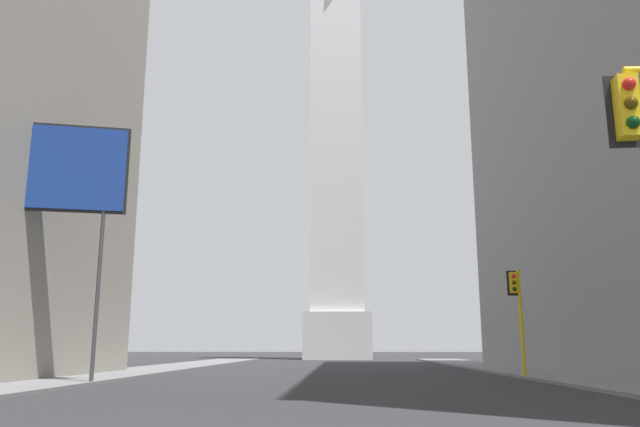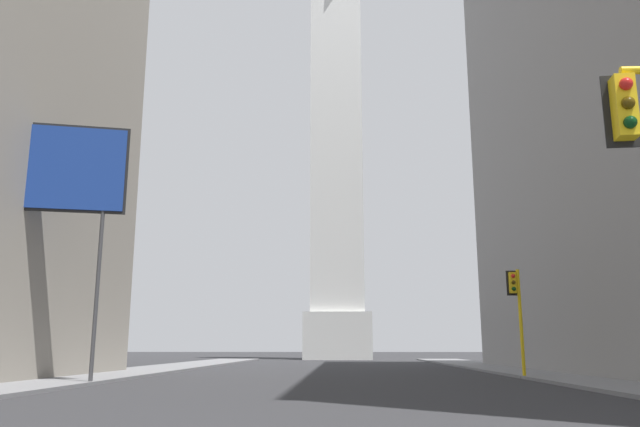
# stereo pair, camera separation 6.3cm
# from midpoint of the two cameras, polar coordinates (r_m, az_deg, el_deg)

# --- Properties ---
(sidewalk_left) EXTENTS (5.00, 96.32, 0.15)m
(sidewalk_left) POSITION_cam_midpoint_polar(r_m,az_deg,el_deg) (34.35, -20.88, -13.87)
(sidewalk_left) COLOR slate
(sidewalk_left) RESTS_ON ground_plane
(sidewalk_right) EXTENTS (5.00, 96.32, 0.15)m
(sidewalk_right) POSITION_cam_midpoint_polar(r_m,az_deg,el_deg) (33.80, 22.85, -13.76)
(sidewalk_right) COLOR slate
(sidewalk_right) RESTS_ON ground_plane
(obelisk) EXTENTS (8.71, 8.71, 60.11)m
(obelisk) POSITION_cam_midpoint_polar(r_m,az_deg,el_deg) (87.39, 1.55, 5.93)
(obelisk) COLOR silver
(obelisk) RESTS_ON ground_plane
(traffic_light_mid_right) EXTENTS (0.77, 0.50, 5.61)m
(traffic_light_mid_right) POSITION_cam_midpoint_polar(r_m,az_deg,el_deg) (34.56, 17.63, -8.05)
(traffic_light_mid_right) COLOR yellow
(traffic_light_mid_right) RESTS_ON ground_plane
(billboard_sign) EXTENTS (5.75, 1.59, 11.61)m
(billboard_sign) POSITION_cam_midpoint_polar(r_m,az_deg,el_deg) (30.60, -22.63, 3.31)
(billboard_sign) COLOR #3F3F42
(billboard_sign) RESTS_ON ground_plane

